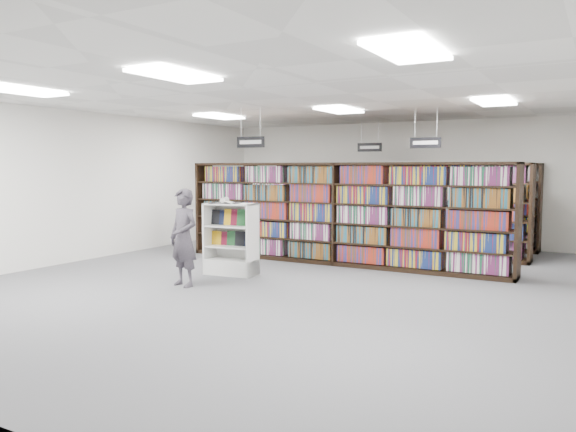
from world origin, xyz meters
The scene contains 19 objects.
floor centered at (0.00, 0.00, 0.00)m, with size 12.00×12.00×0.00m, color #4A4A4F.
ceiling centered at (0.00, 0.00, 3.20)m, with size 10.00×12.00×0.10m, color white.
wall_back centered at (0.00, 6.00, 1.60)m, with size 10.00×0.10×3.20m, color white.
wall_left centered at (-5.00, 0.00, 1.60)m, with size 0.10×12.00×3.20m, color white.
bookshelf_row_near centered at (0.00, 2.00, 1.05)m, with size 7.00×0.60×2.10m.
bookshelf_row_mid centered at (0.00, 4.00, 1.05)m, with size 7.00×0.60×2.10m.
bookshelf_row_far centered at (0.00, 5.70, 1.05)m, with size 7.00×0.60×2.10m.
aisle_sign_left centered at (-1.50, 1.00, 2.53)m, with size 0.65×0.02×0.80m.
aisle_sign_right centered at (1.50, 3.00, 2.53)m, with size 0.65×0.02×0.80m.
aisle_sign_center centered at (-0.50, 5.00, 2.53)m, with size 0.65×0.02×0.80m.
troffer_front_left centered at (-3.00, -3.00, 3.16)m, with size 0.60×1.20×0.04m, color white.
troffer_front_center centered at (0.00, -3.00, 3.16)m, with size 0.60×1.20×0.04m, color white.
troffer_front_right centered at (3.00, -3.00, 3.16)m, with size 0.60×1.20×0.04m, color white.
troffer_back_left centered at (-3.00, 2.00, 3.16)m, with size 0.60×1.20×0.04m, color white.
troffer_back_center centered at (0.00, 2.00, 3.16)m, with size 0.60×1.20×0.04m, color white.
troffer_back_right centered at (3.00, 2.00, 3.16)m, with size 0.60×1.20×0.04m, color white.
endcap_display centered at (-1.28, 0.01, 0.47)m, with size 1.00×0.57×1.34m.
open_book centered at (-1.37, -0.07, 1.37)m, with size 0.64×0.50×0.13m.
shopper centered at (-1.37, -1.26, 0.82)m, with size 0.60×0.39×1.65m, color #48424C.
Camera 1 is at (4.76, -8.55, 2.01)m, focal length 35.00 mm.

